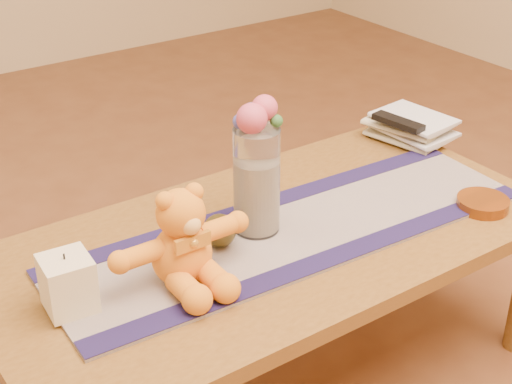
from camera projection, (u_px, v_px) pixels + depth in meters
floor at (271, 377)px, 2.07m from camera, size 5.50×5.50×0.00m
coffee_table_top at (273, 241)px, 1.86m from camera, size 1.40×0.70×0.04m
table_leg_br at (379, 200)px, 2.50m from camera, size 0.07×0.07×0.41m
persian_runner at (295, 231)px, 1.85m from camera, size 1.21×0.40×0.01m
runner_border_near at (331, 257)px, 1.74m from camera, size 1.20×0.11×0.00m
runner_border_far at (262, 204)px, 1.96m from camera, size 1.20×0.11×0.00m
teddy_bear at (181, 236)px, 1.63m from camera, size 0.31×0.26×0.21m
pillar_candle at (68, 283)px, 1.56m from camera, size 0.11×0.11×0.12m
candle_wick at (64, 257)px, 1.53m from camera, size 0.00×0.00×0.01m
glass_vase at (257, 181)px, 1.79m from camera, size 0.11×0.11×0.26m
potpourri_fill at (257, 195)px, 1.81m from camera, size 0.09×0.09×0.18m
rose_left at (252, 119)px, 1.70m from camera, size 0.07×0.07×0.07m
rose_right at (265, 108)px, 1.73m from camera, size 0.06×0.06×0.06m
blue_flower_back at (251, 112)px, 1.75m from camera, size 0.04×0.04×0.04m
blue_flower_side at (241, 121)px, 1.72m from camera, size 0.04×0.04×0.04m
leaf_sprig at (276, 121)px, 1.73m from camera, size 0.03×0.03×0.03m
bronze_ball at (219, 231)px, 1.77m from camera, size 0.09×0.09×0.08m
book_bottom at (393, 144)px, 2.27m from camera, size 0.21×0.25×0.02m
book_lower at (396, 138)px, 2.26m from camera, size 0.18×0.24×0.02m
book_upper at (392, 133)px, 2.25m from camera, size 0.22×0.26×0.02m
book_top at (396, 126)px, 2.25m from camera, size 0.19×0.24×0.02m
tv_remote at (398, 122)px, 2.23m from camera, size 0.07×0.17×0.02m
amber_dish at (483, 203)px, 1.95m from camera, size 0.15×0.15×0.03m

